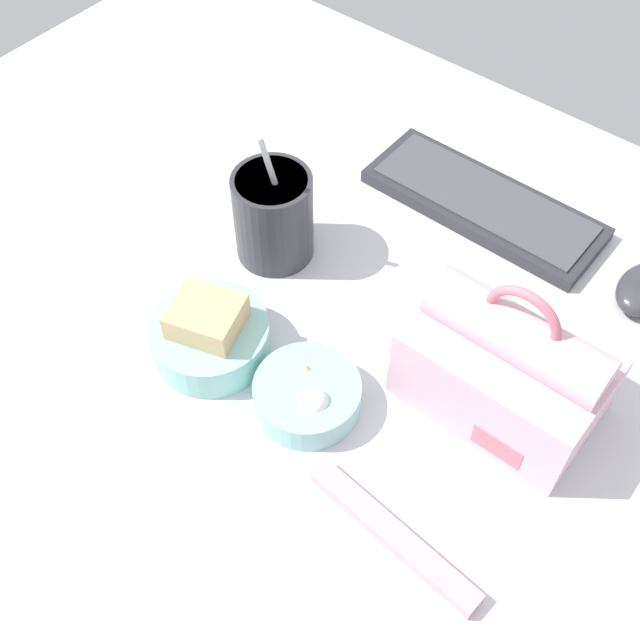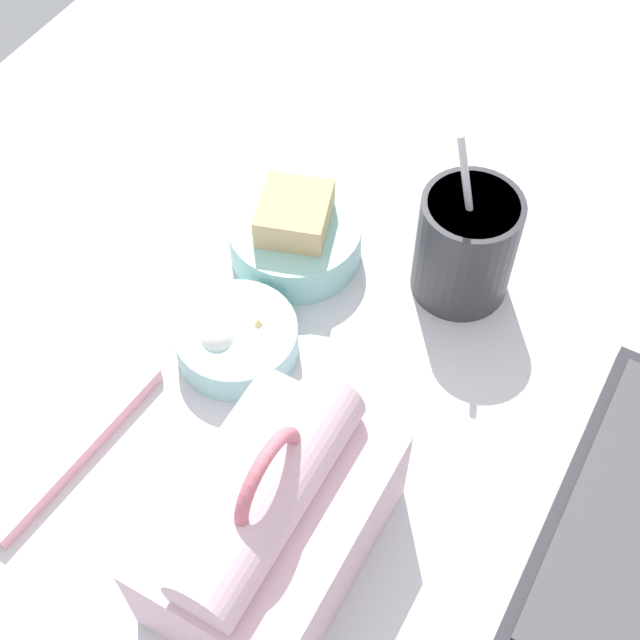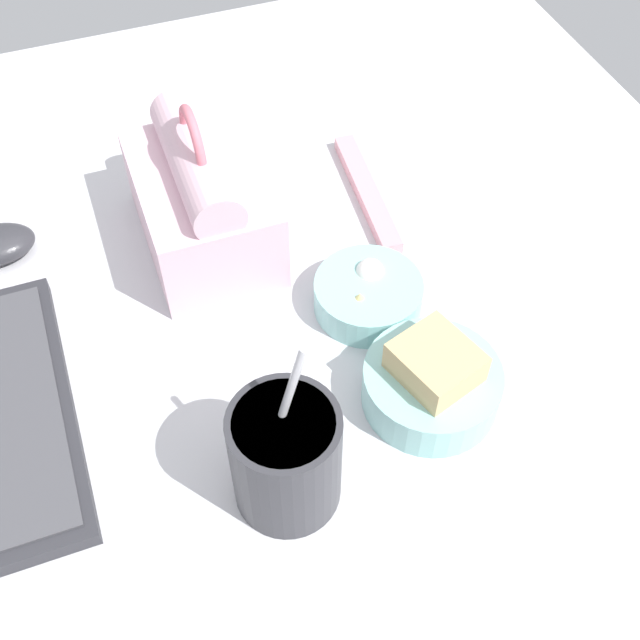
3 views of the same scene
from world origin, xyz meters
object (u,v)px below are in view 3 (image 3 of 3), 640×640
Objects in this scene: keyboard at (11,413)px; bento_bowl_snacks at (368,295)px; soup_cup at (286,457)px; bento_bowl_sandwich at (432,382)px; chopstick_case at (367,192)px; lunch_bag at (202,200)px.

keyboard is 2.71× the size of bento_bowl_snacks.
keyboard is at bearing 54.03° from soup_cup.
bento_bowl_snacks is at bearing 5.47° from bento_bowl_sandwich.
chopstick_case is (33.46, -21.40, -5.29)cm from soup_cup.
keyboard is at bearing 124.94° from lunch_bag.
chopstick_case is at bearing -88.65° from lunch_bag.
lunch_bag is 1.03× the size of soup_cup.
chopstick_case is at bearing -32.61° from soup_cup.
bento_bowl_sandwich is at bearing -152.78° from lunch_bag.
soup_cup is at bearing -125.97° from keyboard.
bento_bowl_snacks is 17.25cm from chopstick_case.
bento_bowl_snacks is (1.25, -37.33, 0.96)cm from keyboard.
bento_bowl_snacks reaches higher than chopstick_case.
lunch_bag reaches higher than bento_bowl_sandwich.
soup_cup is 1.70× the size of bento_bowl_snacks.
bento_bowl_snacks is 0.57× the size of chopstick_case.
chopstick_case is at bearing -68.58° from keyboard.
lunch_bag is 20.92cm from bento_bowl_snacks.
lunch_bag is at bearing -2.63° from soup_cup.
keyboard is 29.67cm from lunch_bag.
soup_cup is 40.07cm from chopstick_case.
lunch_bag reaches higher than chopstick_case.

